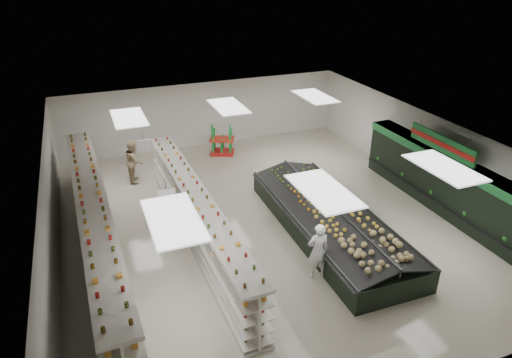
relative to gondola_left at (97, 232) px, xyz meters
name	(u,v)px	position (x,y,z in m)	size (l,w,h in m)	color
floor	(265,220)	(5.78, 0.23, -0.98)	(16.00, 16.00, 0.00)	beige
ceiling	(266,138)	(5.78, 0.23, 2.22)	(14.00, 16.00, 0.02)	white
wall_back	(204,114)	(5.78, 8.23, 0.62)	(14.00, 0.02, 3.20)	white
wall_front	(414,342)	(5.78, -7.77, 0.62)	(14.00, 0.02, 3.20)	white
wall_left	(51,218)	(-1.22, 0.23, 0.62)	(0.02, 16.00, 3.20)	white
wall_right	(426,152)	(12.78, 0.23, 0.62)	(0.02, 16.00, 3.20)	white
produce_wall_case	(441,178)	(12.31, -1.27, 0.26)	(0.93, 8.00, 2.20)	black
aisle_sign_near	(166,196)	(1.98, -1.77, 1.77)	(0.52, 0.06, 0.75)	white
aisle_sign_far	(144,145)	(1.98, 2.23, 1.77)	(0.52, 0.06, 0.75)	white
hortifruti_banner	(442,144)	(12.02, -1.27, 1.67)	(0.12, 3.20, 0.95)	#1F7635
gondola_left	(97,232)	(0.00, 0.00, 0.00)	(1.26, 12.30, 2.13)	silver
gondola_center	(197,219)	(3.15, -0.19, -0.13)	(1.04, 10.72, 1.86)	silver
produce_island	(330,220)	(7.53, -1.39, -0.44)	(2.98, 7.90, 1.17)	black
soda_endcap	(222,140)	(6.20, 6.69, -0.27)	(1.35, 1.17, 1.45)	red
shopper_main	(318,251)	(5.98, -3.37, -0.06)	(0.67, 0.44, 1.84)	silver
shopper_background	(134,161)	(1.86, 5.23, -0.05)	(0.90, 0.56, 1.85)	#92815A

